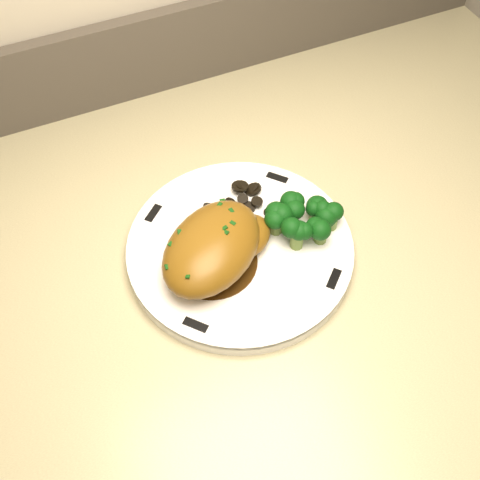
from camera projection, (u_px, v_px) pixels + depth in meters
name	position (u px, v px, depth m)	size (l,w,h in m)	color
plate	(240.00, 250.00, 0.70)	(0.26, 0.26, 0.02)	white
rim_accent_0	(277.00, 178.00, 0.75)	(0.03, 0.01, 0.00)	black
rim_accent_1	(153.00, 213.00, 0.72)	(0.03, 0.01, 0.00)	black
rim_accent_2	(196.00, 325.00, 0.63)	(0.03, 0.01, 0.00)	black
rim_accent_3	(334.00, 279.00, 0.66)	(0.03, 0.01, 0.00)	black
gravy_pool	(213.00, 262.00, 0.68)	(0.10, 0.10, 0.00)	#37200A
chicken_breast	(216.00, 246.00, 0.66)	(0.17, 0.16, 0.05)	brown
mushroom_pile	(240.00, 207.00, 0.72)	(0.08, 0.06, 0.02)	black
broccoli_florets	(306.00, 220.00, 0.69)	(0.08, 0.06, 0.04)	olive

